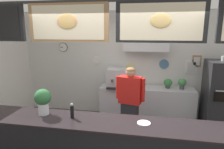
# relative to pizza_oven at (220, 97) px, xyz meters

# --- Properties ---
(back_wall_assembly) EXTENTS (5.79, 2.54, 2.75)m
(back_wall_assembly) POSITION_rel_pizza_oven_xyz_m (-2.07, 0.49, 0.66)
(back_wall_assembly) COLOR #9E9E99
(back_wall_assembly) RESTS_ON ground_plane
(back_prep_counter) EXTENTS (2.29, 0.56, 0.89)m
(back_prep_counter) POSITION_rel_pizza_oven_xyz_m (-1.60, 0.28, -0.38)
(back_prep_counter) COLOR #B7BABF
(back_prep_counter) RESTS_ON ground_plane
(pizza_oven) EXTENTS (0.65, 0.75, 1.73)m
(pizza_oven) POSITION_rel_pizza_oven_xyz_m (0.00, 0.00, 0.00)
(pizza_oven) COLOR #232326
(pizza_oven) RESTS_ON ground_plane
(shop_worker) EXTENTS (0.58, 0.30, 1.57)m
(shop_worker) POSITION_rel_pizza_oven_xyz_m (-1.91, -0.77, 0.02)
(shop_worker) COLOR #232328
(shop_worker) RESTS_ON ground_plane
(espresso_machine) EXTENTS (0.55, 0.57, 0.46)m
(espresso_machine) POSITION_rel_pizza_oven_xyz_m (-2.30, 0.25, 0.29)
(espresso_machine) COLOR #B7BABF
(espresso_machine) RESTS_ON back_prep_counter
(potted_thyme) EXTENTS (0.20, 0.20, 0.23)m
(potted_thyme) POSITION_rel_pizza_oven_xyz_m (-1.10, 0.31, 0.20)
(potted_thyme) COLOR #4C4C51
(potted_thyme) RESTS_ON back_prep_counter
(potted_basil) EXTENTS (0.20, 0.20, 0.26)m
(potted_basil) POSITION_rel_pizza_oven_xyz_m (-0.77, 0.28, 0.22)
(potted_basil) COLOR #4C4C51
(potted_basil) RESTS_ON back_prep_counter
(potted_sage) EXTENTS (0.15, 0.15, 0.21)m
(potted_sage) POSITION_rel_pizza_oven_xyz_m (-1.73, 0.27, 0.19)
(potted_sage) COLOR beige
(potted_sage) RESTS_ON back_prep_counter
(condiment_plate) EXTENTS (0.19, 0.19, 0.01)m
(condiment_plate) POSITION_rel_pizza_oven_xyz_m (-1.61, -1.97, 0.20)
(condiment_plate) COLOR white
(condiment_plate) RESTS_ON service_counter
(pepper_grinder) EXTENTS (0.05, 0.05, 0.23)m
(pepper_grinder) POSITION_rel_pizza_oven_xyz_m (-2.65, -1.98, 0.30)
(pepper_grinder) COLOR black
(pepper_grinder) RESTS_ON service_counter
(basil_vase) EXTENTS (0.25, 0.25, 0.40)m
(basil_vase) POSITION_rel_pizza_oven_xyz_m (-3.13, -1.93, 0.41)
(basil_vase) COLOR silver
(basil_vase) RESTS_ON service_counter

